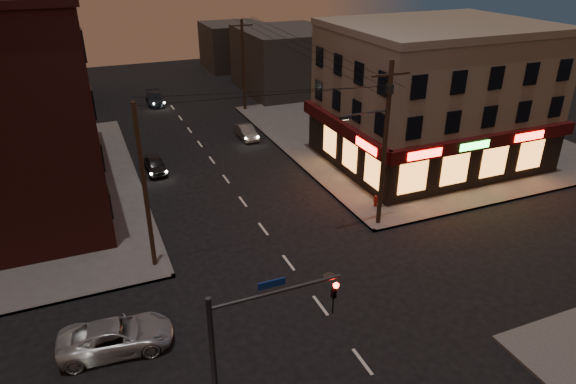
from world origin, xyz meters
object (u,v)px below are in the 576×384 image
sedan_far (155,99)px  sedan_mid (246,132)px  suv_cross (116,336)px  sedan_near (155,165)px  fire_hydrant (376,200)px

sedan_far → sedan_mid: bearing=-64.9°
suv_cross → sedan_far: suv_cross is taller
sedan_mid → sedan_far: (-5.70, 14.04, 0.02)m
sedan_near → sedan_mid: size_ratio=0.97×
sedan_near → fire_hydrant: (12.39, -11.52, -0.03)m
suv_cross → sedan_near: 19.11m
suv_cross → fire_hydrant: size_ratio=6.39×
sedan_mid → sedan_far: sedan_far is taller
sedan_near → fire_hydrant: bearing=-43.6°
suv_cross → sedan_near: (4.76, 18.51, -0.07)m
sedan_near → sedan_mid: (8.80, 4.57, -0.00)m
suv_cross → sedan_near: suv_cross is taller
sedan_near → sedan_far: 18.86m
suv_cross → sedan_mid: (13.56, 23.07, -0.08)m
sedan_near → sedan_mid: bearing=26.8°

